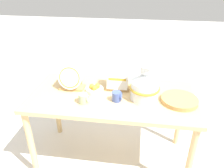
{
  "coord_description": "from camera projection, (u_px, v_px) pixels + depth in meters",
  "views": [
    {
      "loc": [
        0.24,
        -1.65,
        1.75
      ],
      "look_at": [
        0.0,
        0.0,
        0.87
      ],
      "focal_mm": 35.0,
      "sensor_mm": 36.0,
      "label": 1
    }
  ],
  "objects": [
    {
      "name": "ground_plane",
      "position": [
        112.0,
        156.0,
        2.3
      ],
      "size": [
        14.0,
        14.0,
        0.0
      ],
      "primitive_type": "plane",
      "color": "silver"
    },
    {
      "name": "dish_rack_square_plates",
      "position": [
        118.0,
        80.0,
        2.01
      ],
      "size": [
        0.23,
        0.15,
        0.21
      ],
      "color": "tan",
      "rests_on": "display_table"
    },
    {
      "name": "display_table",
      "position": [
        112.0,
        104.0,
        1.98
      ],
      "size": [
        1.47,
        0.72,
        0.76
      ],
      "color": "tan",
      "rests_on": "ground_plane"
    },
    {
      "name": "dish_rack_round_plates",
      "position": [
        71.0,
        79.0,
        2.0
      ],
      "size": [
        0.23,
        0.16,
        0.24
      ],
      "color": "tan",
      "rests_on": "display_table"
    },
    {
      "name": "fruit_bowl",
      "position": [
        95.0,
        89.0,
        1.97
      ],
      "size": [
        0.16,
        0.16,
        0.08
      ],
      "color": "white",
      "rests_on": "display_table"
    },
    {
      "name": "wicker_charger_stack",
      "position": [
        180.0,
        100.0,
        1.83
      ],
      "size": [
        0.31,
        0.31,
        0.04
      ],
      "color": "tan",
      "rests_on": "display_table"
    },
    {
      "name": "mug_sage_glaze",
      "position": [
        84.0,
        98.0,
        1.81
      ],
      "size": [
        0.09,
        0.08,
        0.08
      ],
      "color": "#9EB28E",
      "rests_on": "display_table"
    },
    {
      "name": "ceramic_vase",
      "position": [
        145.0,
        85.0,
        1.83
      ],
      "size": [
        0.26,
        0.26,
        0.33
      ],
      "color": "silver",
      "rests_on": "display_table"
    },
    {
      "name": "mug_cobalt_glaze",
      "position": [
        117.0,
        96.0,
        1.84
      ],
      "size": [
        0.09,
        0.08,
        0.08
      ],
      "color": "#42569E",
      "rests_on": "display_table"
    }
  ]
}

